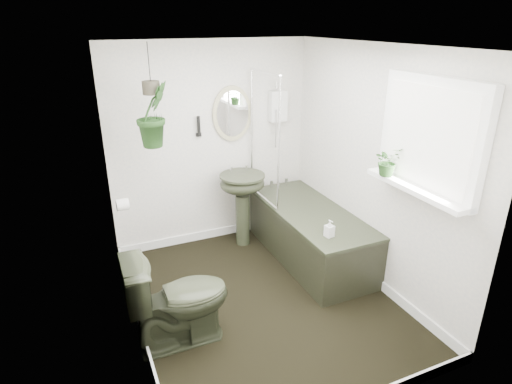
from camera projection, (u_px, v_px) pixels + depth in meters
name	position (u px, v px, depth m)	size (l,w,h in m)	color
floor	(262.00, 300.00, 4.09)	(2.30, 2.80, 0.02)	black
ceiling	(264.00, 44.00, 3.22)	(2.30, 2.80, 0.02)	white
wall_back	(211.00, 146.00, 4.85)	(2.30, 0.02, 2.30)	white
wall_front	(365.00, 269.00, 2.46)	(2.30, 0.02, 2.30)	white
wall_left	(123.00, 210.00, 3.22)	(0.02, 2.80, 2.30)	white
wall_right	(373.00, 169.00, 4.09)	(0.02, 2.80, 2.30)	white
skirting	(262.00, 295.00, 4.07)	(2.30, 2.80, 0.10)	white
bathtub	(310.00, 234.00, 4.70)	(0.72, 1.72, 0.58)	#2B3020
bath_screen	(264.00, 139.00, 4.62)	(0.04, 0.72, 1.40)	silver
shower_box	(278.00, 106.00, 4.94)	(0.20, 0.10, 0.35)	white
oval_mirror	(232.00, 114.00, 4.78)	(0.46, 0.03, 0.62)	tan
wall_sconce	(199.00, 126.00, 4.66)	(0.04, 0.04, 0.22)	black
toilet_roll_holder	(123.00, 205.00, 3.93)	(0.11, 0.11, 0.11)	white
window_recess	(430.00, 136.00, 3.28)	(0.08, 1.00, 0.90)	white
window_sill	(416.00, 188.00, 3.41)	(0.18, 1.00, 0.04)	white
window_blinds	(426.00, 137.00, 3.26)	(0.01, 0.86, 0.76)	white
toilet	(178.00, 299.00, 3.41)	(0.46, 0.81, 0.83)	#2B3020
pedestal_sink	(243.00, 210.00, 4.95)	(0.51, 0.44, 0.87)	#2B3020
sill_plant	(388.00, 161.00, 3.59)	(0.23, 0.20, 0.25)	black
hanging_plant	(153.00, 115.00, 4.01)	(0.34, 0.27, 0.61)	black
soap_bottle	(330.00, 228.00, 4.00)	(0.08, 0.08, 0.17)	black
hanging_pot	(151.00, 88.00, 3.91)	(0.16, 0.16, 0.12)	#332F24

